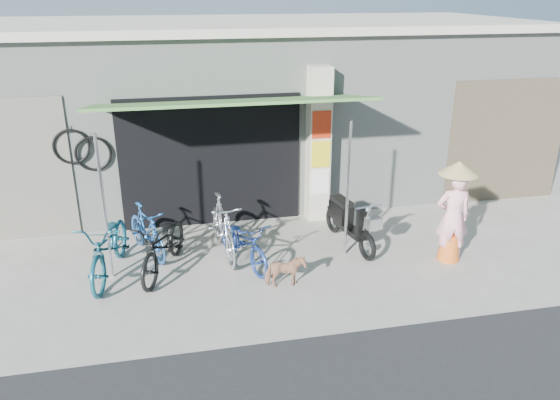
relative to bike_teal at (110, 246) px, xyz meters
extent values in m
plane|color=#A39E93|center=(3.00, -0.80, -0.52)|extent=(80.00, 80.00, 0.00)
cube|color=#9AA098|center=(3.00, 4.30, 1.23)|extent=(12.00, 5.00, 3.50)
cube|color=beige|center=(3.00, 4.30, 3.06)|extent=(12.30, 5.30, 0.16)
cube|color=black|center=(1.80, 1.78, 0.73)|extent=(3.40, 0.06, 2.50)
cube|color=black|center=(1.80, 1.79, 0.03)|extent=(3.06, 0.04, 1.10)
torus|color=black|center=(-0.30, 1.74, 1.03)|extent=(0.65, 0.05, 0.65)
cylinder|color=silver|center=(-0.30, 1.76, 1.35)|extent=(0.02, 0.02, 0.12)
torus|color=black|center=(-0.65, 1.74, 1.18)|extent=(0.65, 0.05, 0.65)
cylinder|color=silver|center=(-0.65, 1.76, 1.50)|extent=(0.02, 0.02, 0.12)
cube|color=beige|center=(3.85, 1.65, 0.98)|extent=(0.42, 0.42, 3.00)
cube|color=#B5270D|center=(3.85, 1.43, 1.43)|extent=(0.36, 0.02, 0.52)
cube|color=yellow|center=(3.85, 1.43, 0.86)|extent=(0.36, 0.02, 0.52)
cube|color=white|center=(3.85, 1.43, 0.30)|extent=(0.36, 0.02, 0.50)
cube|color=#3D6A30|center=(2.10, 0.85, 2.03)|extent=(4.60, 1.88, 0.35)
cylinder|color=silver|center=(0.00, -0.05, 0.66)|extent=(0.05, 0.05, 2.36)
cylinder|color=silver|center=(3.90, -0.05, 0.66)|extent=(0.05, 0.05, 2.36)
cube|color=brown|center=(8.00, 1.79, 0.78)|extent=(2.60, 0.06, 2.60)
imported|color=#165263|center=(0.00, 0.00, 0.00)|extent=(1.02, 2.05, 1.03)
imported|color=#215398|center=(0.56, 0.64, -0.07)|extent=(0.96, 1.52, 0.88)
imported|color=black|center=(0.84, -0.05, -0.04)|extent=(1.23, 1.92, 0.95)
imported|color=silver|center=(1.84, 0.36, 0.01)|extent=(0.66, 1.77, 1.04)
imported|color=navy|center=(2.13, -0.08, -0.10)|extent=(1.05, 1.66, 0.82)
imported|color=tan|center=(2.64, -0.93, -0.25)|extent=(0.62, 0.28, 0.52)
torus|color=black|center=(4.19, -0.34, -0.26)|extent=(0.18, 0.51, 0.50)
torus|color=black|center=(3.96, 0.87, -0.26)|extent=(0.18, 0.51, 0.50)
cube|color=black|center=(4.08, 0.26, -0.19)|extent=(0.37, 0.92, 0.09)
cube|color=black|center=(4.02, 0.59, 0.02)|extent=(0.34, 0.56, 0.32)
cube|color=black|center=(4.02, 0.59, 0.21)|extent=(0.32, 0.55, 0.09)
cube|color=black|center=(4.15, -0.16, 0.07)|extent=(0.22, 0.13, 0.53)
cylinder|color=silver|center=(4.18, -0.31, 0.45)|extent=(0.49, 0.12, 0.03)
cube|color=silver|center=(4.22, -0.48, 0.22)|extent=(0.28, 0.23, 0.19)
imported|color=#FFABB7|center=(5.56, -0.60, 0.27)|extent=(0.63, 0.46, 1.57)
cone|color=#CF5B1D|center=(5.56, -0.60, -0.29)|extent=(0.38, 0.38, 0.46)
cone|color=tan|center=(5.56, -0.60, 1.12)|extent=(0.64, 0.64, 0.22)
camera|label=1|loc=(1.05, -8.15, 3.82)|focal=35.00mm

